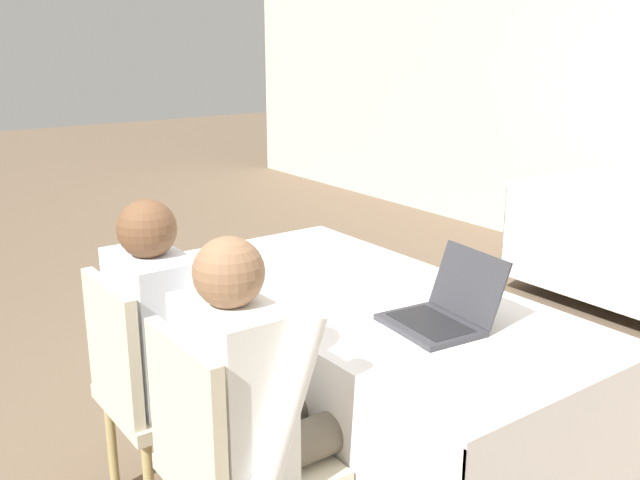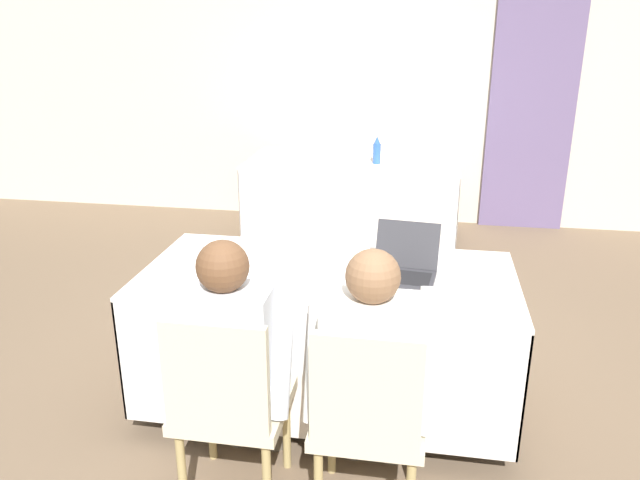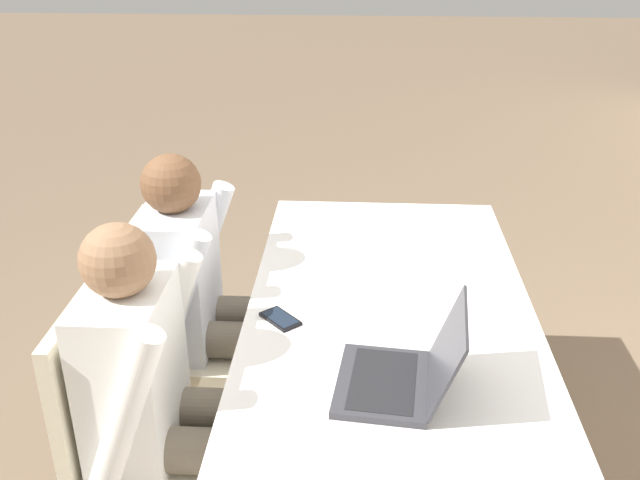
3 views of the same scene
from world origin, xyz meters
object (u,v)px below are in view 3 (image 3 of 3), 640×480
laptop (402,374)px  cell_phone (280,319)px  chair_near_right (132,432)px  chair_near_left (178,329)px  person_white_shirt (162,389)px  person_checkered_shirt (203,292)px

laptop → cell_phone: 0.47m
laptop → cell_phone: laptop is taller
cell_phone → chair_near_right: (0.23, -0.42, -0.26)m
cell_phone → chair_near_left: chair_near_left is taller
person_white_shirt → person_checkered_shirt: bearing=0.0°
chair_near_right → person_checkered_shirt: person_checkered_shirt is taller
person_checkered_shirt → laptop: bearing=-134.1°
cell_phone → chair_near_right: chair_near_right is taller
laptop → chair_near_right: laptop is taller
laptop → person_checkered_shirt: 0.94m
chair_near_right → person_checkered_shirt: (-0.56, 0.10, 0.16)m
laptop → cell_phone: bearing=-125.8°
chair_near_left → person_checkered_shirt: 0.19m
chair_near_right → person_checkered_shirt: bearing=-10.5°
chair_near_left → person_checkered_shirt: bearing=-90.0°
chair_near_right → chair_near_left: bearing=0.0°
laptop → person_white_shirt: 0.68m
cell_phone → person_white_shirt: size_ratio=0.12×
chair_near_right → person_checkered_shirt: 0.59m
laptop → chair_near_left: (-0.64, -0.77, -0.30)m
cell_phone → person_checkered_shirt: bearing=-89.0°
laptop → chair_near_right: size_ratio=0.39×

